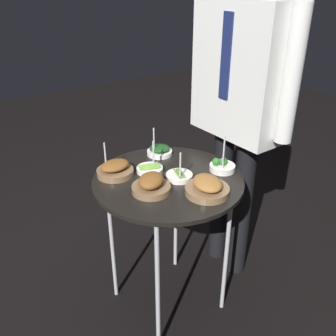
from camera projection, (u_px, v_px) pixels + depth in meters
ground_plane at (168, 300)px, 1.94m from camera, size 8.00×8.00×0.00m
serving_cart at (168, 189)px, 1.63m from camera, size 0.65×0.65×0.72m
bowl_roast_front_center at (151, 185)px, 1.49m from camera, size 0.16×0.16×0.08m
bowl_roast_front_right at (115, 169)px, 1.62m from camera, size 0.16×0.16×0.15m
bowl_asparagus_mid_right at (150, 169)px, 1.65m from camera, size 0.12×0.12×0.14m
bowl_asparagus_mid_left at (179, 176)px, 1.60m from camera, size 0.11×0.11×0.14m
bowl_roast_back_left at (207, 187)px, 1.48m from camera, size 0.18×0.18×0.07m
bowl_spinach_center at (159, 151)px, 1.80m from camera, size 0.12×0.12×0.15m
bowl_broccoli_front_left at (222, 166)px, 1.66m from camera, size 0.11×0.11×0.18m
waiter_figure at (241, 87)px, 1.73m from camera, size 0.60×0.23×1.64m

